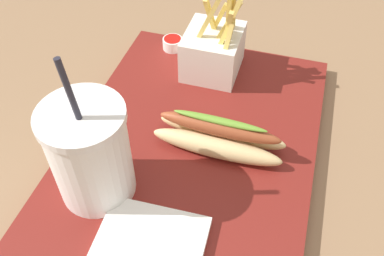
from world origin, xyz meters
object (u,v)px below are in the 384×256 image
at_px(hot_dog_1, 219,136).
at_px(ketchup_cup_1, 173,43).
at_px(fries_basket, 213,51).
at_px(napkin_stack, 147,249).
at_px(soda_cup, 90,153).

relative_size(hot_dog_1, ketchup_cup_1, 5.23).
bearing_deg(ketchup_cup_1, fries_basket, 65.61).
bearing_deg(fries_basket, napkin_stack, 2.14).
height_order(fries_basket, ketchup_cup_1, fries_basket).
distance_m(soda_cup, napkin_stack, 0.13).
relative_size(fries_basket, hot_dog_1, 0.78).
xyz_separation_m(soda_cup, napkin_stack, (0.07, 0.09, -0.06)).
bearing_deg(napkin_stack, fries_basket, -177.86).
bearing_deg(soda_cup, fries_basket, 164.02).
relative_size(fries_basket, napkin_stack, 1.15).
distance_m(fries_basket, ketchup_cup_1, 0.10).
bearing_deg(napkin_stack, soda_cup, -125.74).
distance_m(soda_cup, ketchup_cup_1, 0.32).
xyz_separation_m(hot_dog_1, ketchup_cup_1, (-0.20, -0.14, -0.01)).
height_order(hot_dog_1, ketchup_cup_1, hot_dog_1).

